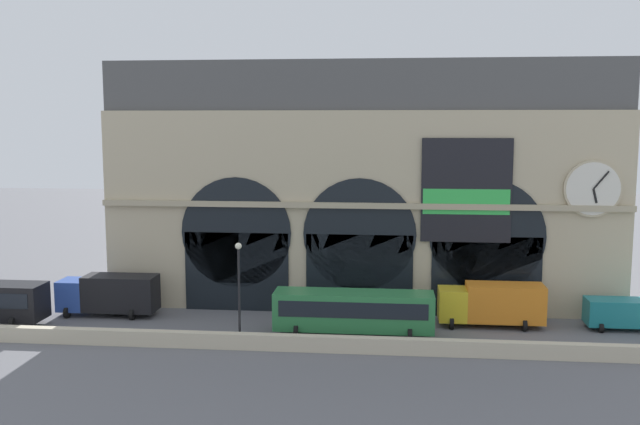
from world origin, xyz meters
name	(u,v)px	position (x,y,z in m)	size (l,w,h in m)	color
ground_plane	(356,332)	(0.00, 0.00, 0.00)	(200.00, 200.00, 0.00)	slate
quay_parapet_wall	(352,345)	(0.00, -4.33, 0.52)	(90.00, 0.70, 1.04)	beige
station_building	(362,188)	(0.03, 7.70, 9.47)	(40.29, 5.82, 19.46)	#BCAD8C
box_truck_west	(110,294)	(-18.98, 2.51, 1.70)	(7.50, 2.91, 3.12)	#28479E
bus_center	(354,311)	(-0.12, -0.79, 1.78)	(11.00, 3.25, 3.10)	#2D7A42
box_truck_mideast	(492,303)	(9.75, 2.53, 1.70)	(7.50, 2.91, 3.12)	gold
van_east	(623,313)	(18.96, 2.63, 1.25)	(5.20, 2.48, 2.20)	#19727A
street_lamp_quayside	(239,280)	(-7.54, -3.53, 4.41)	(0.44, 0.44, 6.90)	black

